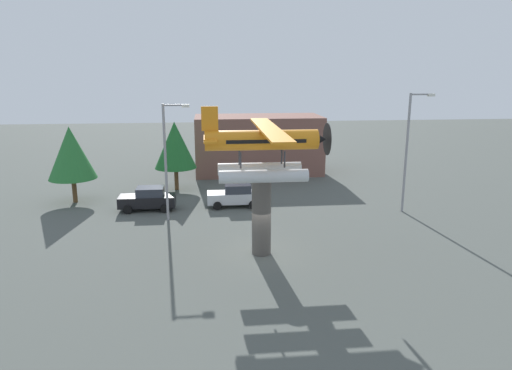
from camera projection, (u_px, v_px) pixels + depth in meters
name	position (u px, v px, depth m)	size (l,w,h in m)	color
ground_plane	(261.00, 253.00, 27.23)	(140.00, 140.00, 0.00)	#4C514C
display_pedestal	(261.00, 217.00, 26.70)	(1.10, 1.10, 4.46)	#4C4742
floatplane_monument	(264.00, 149.00, 25.77)	(6.92, 10.40, 4.00)	silver
car_near_black	(148.00, 199.00, 35.44)	(4.20, 2.02, 1.76)	black
car_mid_silver	(235.00, 195.00, 36.42)	(4.20, 2.02, 1.76)	silver
streetlight_primary	(168.00, 154.00, 32.09)	(1.84, 0.28, 8.14)	gray
streetlight_secondary	(409.00, 145.00, 34.10)	(1.84, 0.28, 8.74)	gray
storefront_building	(258.00, 144.00, 48.00)	(12.69, 5.90, 5.80)	brown
tree_west	(71.00, 153.00, 36.74)	(3.71, 3.71, 6.09)	brown
tree_east	(175.00, 145.00, 40.71)	(3.64, 3.64, 6.02)	brown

